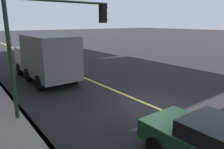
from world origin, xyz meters
TOP-DOWN VIEW (x-y plane):
  - ground at (0.00, 0.00)m, footprint 200.00×200.00m
  - curb_edge at (0.00, 5.27)m, footprint 80.00×0.16m
  - lane_stripe_center at (0.00, 0.00)m, footprint 80.00×0.16m
  - car_green at (-4.14, 1.90)m, footprint 4.50×2.04m
  - truck_gray at (7.69, 2.35)m, footprint 6.76×2.62m
  - traffic_light_mast at (2.34, 3.69)m, footprint 0.28×4.69m

SIDE VIEW (x-z plane):
  - ground at x=0.00m, z-range 0.00..0.00m
  - lane_stripe_center at x=0.00m, z-range 0.00..0.01m
  - curb_edge at x=0.00m, z-range 0.00..0.15m
  - car_green at x=-4.14m, z-range 0.02..1.41m
  - truck_gray at x=7.69m, z-range 0.08..3.22m
  - traffic_light_mast at x=2.34m, z-range 1.01..6.14m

